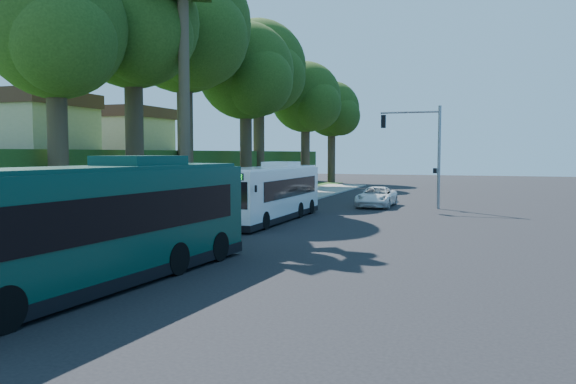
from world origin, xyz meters
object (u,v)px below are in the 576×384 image
at_px(teal_bus, 97,223).
at_px(pickup, 376,197).
at_px(bus_shelter, 188,190).
at_px(white_bus, 271,192).

xyz_separation_m(teal_bus, pickup, (3.38, 26.21, -1.11)).
xyz_separation_m(bus_shelter, teal_bus, (4.43, -13.28, 0.01)).
relative_size(bus_shelter, pickup, 0.63).
height_order(teal_bus, pickup, teal_bus).
distance_m(bus_shelter, teal_bus, 14.00).
bearing_deg(teal_bus, bus_shelter, 113.53).
height_order(bus_shelter, teal_bus, teal_bus).
bearing_deg(white_bus, bus_shelter, -140.68).
relative_size(teal_bus, pickup, 2.50).
height_order(bus_shelter, white_bus, white_bus).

